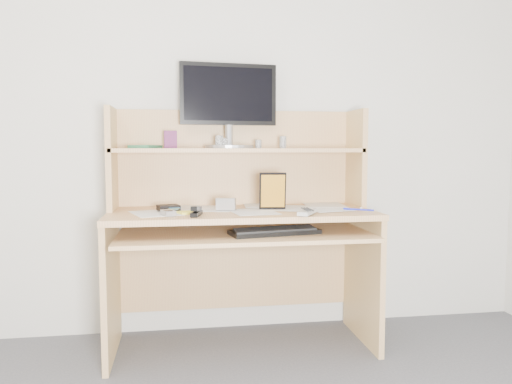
{
  "coord_description": "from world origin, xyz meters",
  "views": [
    {
      "loc": [
        -0.33,
        -1.14,
        1.08
      ],
      "look_at": [
        0.07,
        1.43,
        0.85
      ],
      "focal_mm": 35.0,
      "sensor_mm": 36.0,
      "label": 1
    }
  ],
  "objects": [
    {
      "name": "wallet",
      "position": [
        -0.39,
        1.5,
        0.77
      ],
      "size": [
        0.13,
        0.12,
        0.03
      ],
      "primitive_type": "cube",
      "rotation": [
        0.0,
        0.0,
        0.29
      ],
      "color": "black",
      "rests_on": "paper_clutter"
    },
    {
      "name": "digital_camera",
      "position": [
        -0.09,
        1.47,
        0.79
      ],
      "size": [
        0.11,
        0.07,
        0.06
      ],
      "primitive_type": "cube",
      "rotation": [
        0.0,
        0.0,
        -0.29
      ],
      "color": "#B6B6B8",
      "rests_on": "paper_clutter"
    },
    {
      "name": "chip_stack_b",
      "position": [
        -0.11,
        1.62,
        1.12
      ],
      "size": [
        0.05,
        0.05,
        0.07
      ],
      "primitive_type": "cylinder",
      "rotation": [
        0.0,
        0.0,
        -0.17
      ],
      "color": "white",
      "rests_on": "desk"
    },
    {
      "name": "keyboard",
      "position": [
        0.14,
        1.3,
        0.67
      ],
      "size": [
        0.47,
        0.24,
        0.03
      ],
      "rotation": [
        0.0,
        0.0,
        0.19
      ],
      "color": "black",
      "rests_on": "desk"
    },
    {
      "name": "paper_clutter",
      "position": [
        0.0,
        1.48,
        0.75
      ],
      "size": [
        1.32,
        0.54,
        0.01
      ],
      "primitive_type": "cube",
      "color": "white",
      "rests_on": "desk"
    },
    {
      "name": "tv_remote",
      "position": [
        0.3,
        1.24,
        0.77
      ],
      "size": [
        0.14,
        0.19,
        0.02
      ],
      "primitive_type": "cube",
      "rotation": [
        0.0,
        0.0,
        -0.52
      ],
      "color": "#ADACA7",
      "rests_on": "paper_clutter"
    },
    {
      "name": "card_box",
      "position": [
        -0.37,
        1.67,
        1.13
      ],
      "size": [
        0.07,
        0.03,
        0.1
      ],
      "primitive_type": "cube",
      "rotation": [
        0.0,
        0.0,
        0.12
      ],
      "color": "maroon",
      "rests_on": "desk"
    },
    {
      "name": "blue_pen",
      "position": [
        0.6,
        1.34,
        0.76
      ],
      "size": [
        0.14,
        0.1,
        0.01
      ],
      "primitive_type": "cylinder",
      "rotation": [
        1.57,
        0.0,
        0.96
      ],
      "color": "#1B23CA",
      "rests_on": "paper_clutter"
    },
    {
      "name": "desk",
      "position": [
        0.0,
        1.56,
        0.69
      ],
      "size": [
        1.4,
        0.7,
        1.3
      ],
      "color": "tan",
      "rests_on": "floor"
    },
    {
      "name": "game_case",
      "position": [
        0.16,
        1.45,
        0.86
      ],
      "size": [
        0.14,
        0.03,
        0.2
      ],
      "primitive_type": "cube",
      "rotation": [
        0.0,
        0.0,
        -0.11
      ],
      "color": "black",
      "rests_on": "paper_clutter"
    },
    {
      "name": "shelf_book",
      "position": [
        -0.51,
        1.68,
        1.09
      ],
      "size": [
        0.18,
        0.21,
        0.02
      ],
      "primitive_type": "cube",
      "rotation": [
        0.0,
        0.0,
        -0.41
      ],
      "color": "#30793F",
      "rests_on": "desk"
    },
    {
      "name": "flip_phone",
      "position": [
        -0.38,
        1.32,
        0.77
      ],
      "size": [
        0.08,
        0.11,
        0.03
      ],
      "primitive_type": "cube",
      "rotation": [
        0.0,
        0.0,
        0.36
      ],
      "color": "#A6A6A8",
      "rests_on": "paper_clutter"
    },
    {
      "name": "chip_stack_c",
      "position": [
        -0.08,
        1.64,
        1.11
      ],
      "size": [
        0.06,
        0.06,
        0.06
      ],
      "primitive_type": "cylinder",
      "rotation": [
        0.0,
        0.0,
        0.4
      ],
      "color": "black",
      "rests_on": "desk"
    },
    {
      "name": "chip_stack_a",
      "position": [
        0.11,
        1.63,
        1.11
      ],
      "size": [
        0.04,
        0.04,
        0.05
      ],
      "primitive_type": "cylinder",
      "rotation": [
        0.0,
        0.0,
        0.01
      ],
      "color": "black",
      "rests_on": "desk"
    },
    {
      "name": "chip_stack_d",
      "position": [
        0.26,
        1.65,
        1.12
      ],
      "size": [
        0.05,
        0.05,
        0.07
      ],
      "primitive_type": "cylinder",
      "rotation": [
        0.0,
        0.0,
        -0.2
      ],
      "color": "silver",
      "rests_on": "desk"
    },
    {
      "name": "monitor",
      "position": [
        -0.05,
        1.69,
        1.33
      ],
      "size": [
        0.55,
        0.28,
        0.48
      ],
      "rotation": [
        0.0,
        0.0,
        0.1
      ],
      "color": "#A3A4A8",
      "rests_on": "desk"
    },
    {
      "name": "sticky_note_pad",
      "position": [
        -0.29,
        1.4,
        0.76
      ],
      "size": [
        0.11,
        0.11,
        0.01
      ],
      "primitive_type": "cube",
      "rotation": [
        0.0,
        0.0,
        0.4
      ],
      "color": "#D4DF3A",
      "rests_on": "desk"
    },
    {
      "name": "stapler",
      "position": [
        -0.25,
        1.3,
        0.78
      ],
      "size": [
        0.07,
        0.14,
        0.04
      ],
      "primitive_type": "cube",
      "rotation": [
        0.0,
        0.0,
        -0.24
      ],
      "color": "black",
      "rests_on": "paper_clutter"
    },
    {
      "name": "back_wall",
      "position": [
        0.0,
        1.8,
        1.25
      ],
      "size": [
        3.6,
        0.04,
        2.5
      ],
      "primitive_type": "cube",
      "color": "silver",
      "rests_on": "floor"
    }
  ]
}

